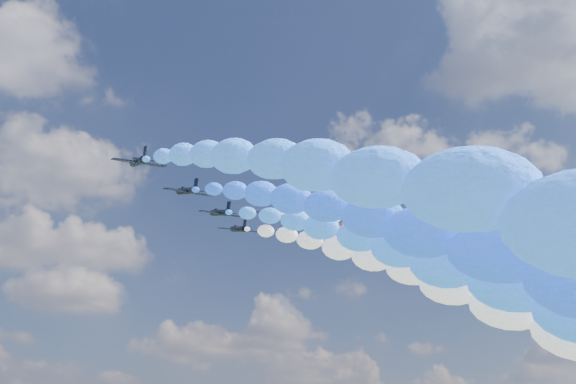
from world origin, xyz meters
name	(u,v)px	position (x,y,z in m)	size (l,w,h in m)	color
jet_0	(138,161)	(-30.52, -4.78, 93.40)	(8.32, 11.16, 2.46)	black
trail_0	(346,209)	(-30.52, -68.70, 67.83)	(7.13, 125.80, 55.92)	#2F74FC
jet_1	(187,191)	(-18.88, 5.78, 93.40)	(8.32, 11.16, 2.46)	black
trail_1	(397,255)	(-18.88, -58.13, 67.83)	(7.13, 125.80, 55.92)	#2056FF
jet_2	(220,213)	(-8.89, 15.59, 93.40)	(8.32, 11.16, 2.46)	black
trail_2	(424,283)	(-8.89, -48.33, 67.83)	(7.13, 125.80, 55.92)	#2A77FF
jet_3	(271,213)	(0.00, 11.38, 93.40)	(8.32, 11.16, 2.46)	black
trail_3	(513,284)	(0.00, -52.54, 67.83)	(7.13, 125.80, 55.92)	white
jet_4	(238,229)	(-1.27, 24.80, 93.40)	(8.32, 11.16, 2.46)	black
trail_4	(430,302)	(-1.27, -39.11, 67.83)	(7.13, 125.80, 55.92)	white
jet_5	(314,225)	(11.54, 15.69, 93.40)	(8.32, 11.16, 2.46)	black
trail_5	(562,298)	(11.54, -48.23, 67.83)	(7.13, 125.80, 55.92)	red
jet_6	(386,217)	(21.36, 4.13, 93.40)	(8.32, 11.16, 2.46)	black
jet_7	(451,211)	(30.23, -4.87, 93.40)	(8.32, 11.16, 2.46)	black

